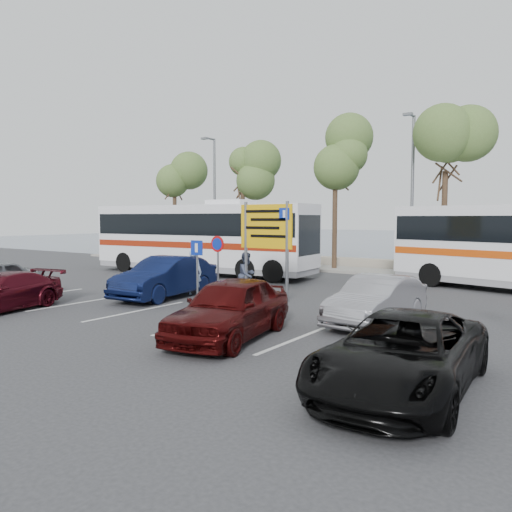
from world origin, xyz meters
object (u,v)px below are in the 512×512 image
Objects in this scene: coach_bus_left at (202,240)px; car_maroon at (1,292)px; street_lamp_left at (214,194)px; car_blue at (165,277)px; street_lamp_right at (412,186)px; suv_black at (402,353)px; direction_sign at (266,234)px; car_silver_b at (377,300)px; pedestrian_far at (247,275)px; car_red at (230,308)px; pedestrian_near at (193,272)px.

car_maroon is (1.67, -11.75, -1.21)m from coach_bus_left.
street_lamp_left is at bearing 96.11° from car_maroon.
coach_bus_left is 2.72× the size of car_blue.
street_lamp_right is at bearing 28.99° from coach_bus_left.
car_blue is at bearing -57.80° from street_lamp_left.
suv_black is at bearing -10.78° from car_maroon.
direction_sign is 9.07m from car_maroon.
car_silver_b is 2.44× the size of pedestrian_far.
coach_bus_left is at bearing 153.63° from car_silver_b.
car_red is at bearing -46.18° from coach_bus_left.
car_red is 0.92× the size of suv_black.
direction_sign is at bearing 163.09° from car_silver_b.
pedestrian_far is at bearing -106.51° from street_lamp_right.
car_silver_b reaches higher than car_maroon.
car_blue is at bearing -177.79° from car_silver_b.
coach_bus_left is 14.17m from car_silver_b.
street_lamp_right is at bearing 58.77° from car_blue.
pedestrian_far reaches higher than car_silver_b.
car_maroon is 6.71m from pedestrian_near.
car_silver_b is at bearing 45.57° from car_red.
pedestrian_near is at bearing 58.73° from car_blue.
street_lamp_right is at bearing 105.78° from car_silver_b.
street_lamp_left reaches higher than car_silver_b.
pedestrian_far is (-8.30, 6.90, 0.18)m from suv_black.
suv_black is at bearing -62.15° from car_silver_b.
street_lamp_left reaches higher than car_maroon.
car_maroon is at bearing -152.81° from car_silver_b.
car_red is 4.98m from suv_black.
pedestrian_far is (4.83, 6.90, 0.24)m from car_maroon.
car_maroon is (-5.84, -6.70, -1.82)m from direction_sign.
street_lamp_left is 4.68× the size of pedestrian_far.
pedestrian_near is at bearing 174.60° from car_silver_b.
street_lamp_right is at bearing 0.00° from street_lamp_left.
street_lamp_left is 6.91m from coach_bus_left.
car_blue is at bearing -114.32° from street_lamp_right.
car_blue is at bearing 152.06° from suv_black.
car_maroon is 2.47× the size of pedestrian_far.
car_maroon is (-2.40, -5.00, -0.16)m from car_blue.
pedestrian_far reaches higher than car_maroon.
direction_sign is 2.10× the size of pedestrian_far.
street_lamp_right reaches higher than coach_bus_left.
street_lamp_left is 20.31m from car_silver_b.
direction_sign is (11.00, -10.32, -2.17)m from street_lamp_left.
coach_bus_left is 3.05× the size of car_silver_b.
street_lamp_left is 1.00× the size of street_lamp_right.
direction_sign is 1.99× the size of pedestrian_near.
car_blue reaches higher than car_maroon.
direction_sign is 10.06m from suv_black.
coach_bus_left reaches higher than car_silver_b.
car_red is at bearing -88.17° from street_lamp_right.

